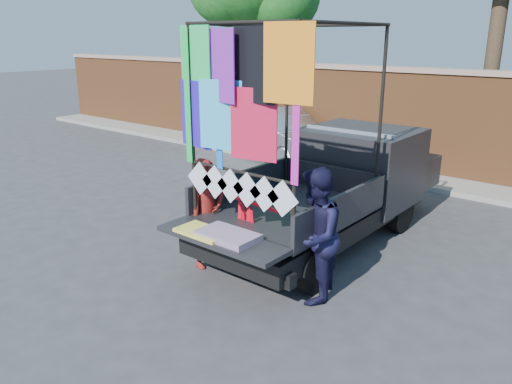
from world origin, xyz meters
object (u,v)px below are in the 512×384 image
Objects in this scene: sedan at (278,134)px; pickup_truck at (343,183)px; man at (314,236)px; woman at (207,213)px.

pickup_truck is at bearing -113.22° from sedan.
man reaches higher than sedan.
sedan is 2.44× the size of man.
sedan is 6.91m from woman.
woman is (3.27, -6.09, 0.11)m from sedan.
pickup_truck reaches higher than woman.
pickup_truck is 3.37× the size of woman.
pickup_truck reaches higher than sedan.
pickup_truck is at bearing -12.47° from woman.
man reaches higher than woman.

